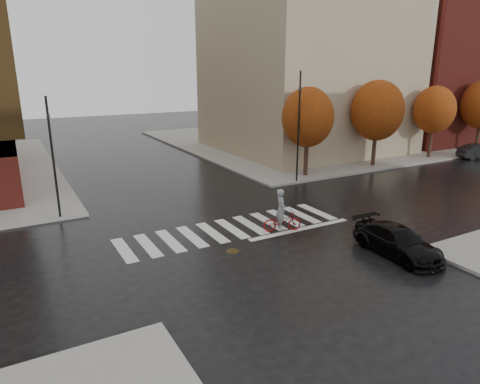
# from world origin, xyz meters

# --- Properties ---
(ground) EXTENTS (120.00, 120.00, 0.00)m
(ground) POSITION_xyz_m (0.00, 0.00, 0.00)
(ground) COLOR black
(ground) RESTS_ON ground
(sidewalk_ne) EXTENTS (30.00, 30.00, 0.15)m
(sidewalk_ne) POSITION_xyz_m (21.00, 21.00, 0.07)
(sidewalk_ne) COLOR gray
(sidewalk_ne) RESTS_ON ground
(crosswalk) EXTENTS (12.00, 3.00, 0.01)m
(crosswalk) POSITION_xyz_m (0.00, 0.50, 0.01)
(crosswalk) COLOR silver
(crosswalk) RESTS_ON ground
(building_ne_tan) EXTENTS (16.00, 16.00, 18.00)m
(building_ne_tan) POSITION_xyz_m (17.00, 17.00, 9.15)
(building_ne_tan) COLOR tan
(building_ne_tan) RESTS_ON sidewalk_ne
(building_ne_brick) EXTENTS (14.00, 14.00, 14.00)m
(building_ne_brick) POSITION_xyz_m (33.00, 16.00, 7.15)
(building_ne_brick) COLOR maroon
(building_ne_brick) RESTS_ON sidewalk_ne
(tree_ne_a) EXTENTS (3.80, 3.80, 6.50)m
(tree_ne_a) POSITION_xyz_m (10.00, 7.40, 4.46)
(tree_ne_a) COLOR #331F16
(tree_ne_a) RESTS_ON sidewalk_ne
(tree_ne_b) EXTENTS (4.20, 4.20, 6.89)m
(tree_ne_b) POSITION_xyz_m (17.00, 7.40, 4.62)
(tree_ne_b) COLOR #331F16
(tree_ne_b) RESTS_ON sidewalk_ne
(tree_ne_c) EXTENTS (3.60, 3.60, 6.31)m
(tree_ne_c) POSITION_xyz_m (24.00, 7.40, 4.37)
(tree_ne_c) COLOR #331F16
(tree_ne_c) RESTS_ON sidewalk_ne
(sedan) EXTENTS (1.97, 4.45, 1.27)m
(sedan) POSITION_xyz_m (4.81, -5.83, 0.63)
(sedan) COLOR black
(sedan) RESTS_ON ground
(cyclist) EXTENTS (2.05, 1.27, 2.20)m
(cyclist) POSITION_xyz_m (2.04, -1.00, 0.75)
(cyclist) COLOR maroon
(cyclist) RESTS_ON ground
(traffic_light_nw) EXTENTS (0.18, 0.15, 6.41)m
(traffic_light_nw) POSITION_xyz_m (-7.44, 6.30, 3.71)
(traffic_light_nw) COLOR black
(traffic_light_nw) RESTS_ON sidewalk_nw
(traffic_light_ne) EXTENTS (0.18, 0.21, 7.59)m
(traffic_light_ne) POSITION_xyz_m (8.38, 6.30, 4.51)
(traffic_light_ne) COLOR black
(traffic_light_ne) RESTS_ON sidewalk_ne
(fire_hydrant) EXTENTS (0.23, 0.23, 0.65)m
(fire_hydrant) POSITION_xyz_m (-10.00, 9.70, 0.51)
(fire_hydrant) COLOR #E2EA0D
(fire_hydrant) RESTS_ON sidewalk_nw
(manhole) EXTENTS (0.63, 0.63, 0.01)m
(manhole) POSITION_xyz_m (-1.30, -2.00, 0.01)
(manhole) COLOR #3D3416
(manhole) RESTS_ON ground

